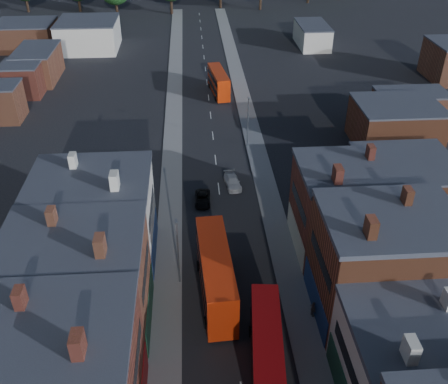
{
  "coord_description": "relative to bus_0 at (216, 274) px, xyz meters",
  "views": [
    {
      "loc": [
        -3.25,
        -9.05,
        36.87
      ],
      "look_at": [
        0.0,
        37.76,
        6.15
      ],
      "focal_mm": 40.0,
      "sensor_mm": 36.0,
      "label": 1
    }
  ],
  "objects": [
    {
      "name": "pavement_west",
      "position": [
        -4.99,
        22.1,
        -2.88
      ],
      "size": [
        3.0,
        200.0,
        0.12
      ],
      "primitive_type": "cube",
      "color": "gray",
      "rests_on": "ground"
    },
    {
      "name": "pavement_east",
      "position": [
        8.01,
        22.1,
        -2.88
      ],
      "size": [
        3.0,
        200.0,
        0.12
      ],
      "primitive_type": "cube",
      "color": "gray",
      "rests_on": "ground"
    },
    {
      "name": "lamp_post_2",
      "position": [
        -3.69,
        2.1,
        1.76
      ],
      "size": [
        0.25,
        0.7,
        8.12
      ],
      "color": "slate",
      "rests_on": "ground"
    },
    {
      "name": "lamp_post_3",
      "position": [
        6.71,
        32.1,
        1.76
      ],
      "size": [
        0.25,
        0.7,
        8.12
      ],
      "color": "slate",
      "rests_on": "ground"
    },
    {
      "name": "bus_0",
      "position": [
        0.0,
        0.0,
        0.0
      ],
      "size": [
        3.72,
        12.78,
        5.46
      ],
      "rotation": [
        0.0,
        0.0,
        0.06
      ],
      "color": "#BB270A",
      "rests_on": "ground"
    },
    {
      "name": "bus_1",
      "position": [
        3.8,
        -8.99,
        -0.42
      ],
      "size": [
        3.53,
        11.01,
        4.67
      ],
      "rotation": [
        0.0,
        0.0,
        -0.1
      ],
      "color": "#A7090B",
      "rests_on": "ground"
    },
    {
      "name": "bus_2",
      "position": [
        3.53,
        53.84,
        -0.5
      ],
      "size": [
        3.75,
        10.7,
        4.53
      ],
      "rotation": [
        0.0,
        0.0,
        0.13
      ],
      "color": "#B62808",
      "rests_on": "ground"
    },
    {
      "name": "car_2",
      "position": [
        -0.79,
        16.96,
        -2.35
      ],
      "size": [
        2.13,
        4.36,
        1.19
      ],
      "primitive_type": "imported",
      "rotation": [
        0.0,
        0.0,
        -0.04
      ],
      "color": "black",
      "rests_on": "ground"
    },
    {
      "name": "car_3",
      "position": [
        3.43,
        20.72,
        -2.28
      ],
      "size": [
        2.48,
        4.82,
        1.34
      ],
      "primitive_type": "imported",
      "rotation": [
        0.0,
        0.0,
        0.14
      ],
      "color": "silver",
      "rests_on": "ground"
    },
    {
      "name": "ped_3",
      "position": [
        9.21,
        -3.56,
        -1.95
      ],
      "size": [
        0.67,
        1.11,
        1.76
      ],
      "primitive_type": "imported",
      "rotation": [
        0.0,
        0.0,
        1.78
      ],
      "color": "#555149",
      "rests_on": "pavement_east"
    }
  ]
}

